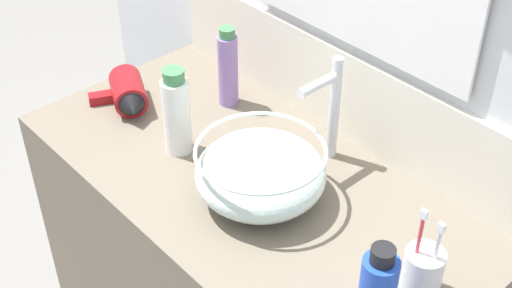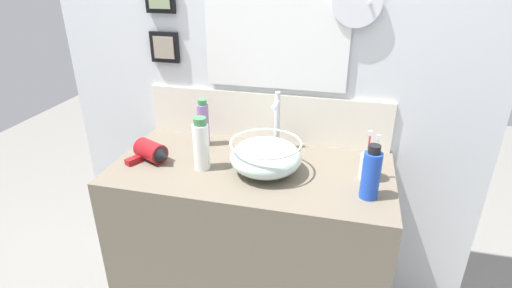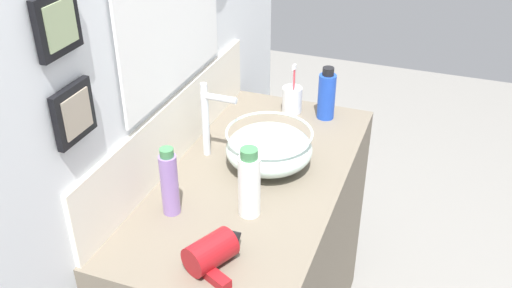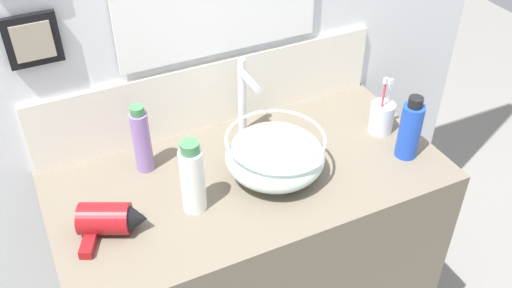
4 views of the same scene
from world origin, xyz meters
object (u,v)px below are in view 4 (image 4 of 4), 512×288
object	(u,v)px
glass_bowl_sink	(275,155)
spray_bottle	(193,178)
shampoo_bottle	(410,129)
toothbrush_cup	(382,117)
soap_dispenser	(142,140)
hair_drier	(110,220)
faucet	(244,94)

from	to	relation	value
glass_bowl_sink	spray_bottle	distance (m)	0.25
glass_bowl_sink	shampoo_bottle	world-z (taller)	shampoo_bottle
glass_bowl_sink	spray_bottle	bearing A→B (deg)	-173.58
toothbrush_cup	soap_dispenser	size ratio (longest dim) A/B	0.94
hair_drier	soap_dispenser	world-z (taller)	soap_dispenser
hair_drier	shampoo_bottle	distance (m)	0.84
glass_bowl_sink	toothbrush_cup	bearing A→B (deg)	6.38
toothbrush_cup	soap_dispenser	bearing A→B (deg)	168.93
spray_bottle	hair_drier	bearing A→B (deg)	178.03
soap_dispenser	faucet	bearing A→B (deg)	4.08
faucet	soap_dispenser	xyz separation A→B (m)	(-0.31, -0.02, -0.05)
hair_drier	shampoo_bottle	xyz separation A→B (m)	(0.83, -0.06, 0.05)
faucet	soap_dispenser	distance (m)	0.32
shampoo_bottle	spray_bottle	bearing A→B (deg)	174.69
hair_drier	shampoo_bottle	bearing A→B (deg)	-4.46
toothbrush_cup	soap_dispenser	xyz separation A→B (m)	(-0.69, 0.13, 0.05)
spray_bottle	shampoo_bottle	distance (m)	0.62
toothbrush_cup	hair_drier	bearing A→B (deg)	-175.72
hair_drier	spray_bottle	xyz separation A→B (m)	(0.21, -0.01, 0.06)
faucet	soap_dispenser	size ratio (longest dim) A/B	1.22
glass_bowl_sink	hair_drier	size ratio (longest dim) A/B	1.41
glass_bowl_sink	toothbrush_cup	xyz separation A→B (m)	(0.38, 0.04, -0.02)
spray_bottle	soap_dispenser	bearing A→B (deg)	108.60
glass_bowl_sink	faucet	world-z (taller)	faucet
faucet	spray_bottle	distance (m)	0.34
hair_drier	spray_bottle	bearing A→B (deg)	-1.97
faucet	hair_drier	size ratio (longest dim) A/B	1.32
faucet	spray_bottle	bearing A→B (deg)	-136.97
faucet	soap_dispenser	bearing A→B (deg)	-175.92
glass_bowl_sink	hair_drier	xyz separation A→B (m)	(-0.46, -0.02, -0.03)
shampoo_bottle	soap_dispenser	bearing A→B (deg)	159.15
spray_bottle	soap_dispenser	size ratio (longest dim) A/B	1.02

